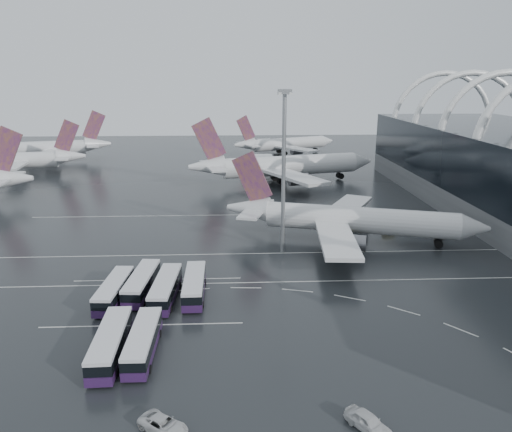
{
  "coord_description": "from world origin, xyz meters",
  "views": [
    {
      "loc": [
        -11.12,
        -78.84,
        33.26
      ],
      "look_at": [
        -6.7,
        13.98,
        7.0
      ],
      "focal_mm": 35.0,
      "sensor_mm": 36.0,
      "label": 1
    }
  ],
  "objects_px": {
    "airliner_main": "(347,220)",
    "van_curve_b": "(368,422)",
    "bus_row_far_b": "(143,341)",
    "gse_cart_belly_a": "(389,229)",
    "bus_row_near_d": "(194,285)",
    "floodlight_mast": "(284,153)",
    "gse_cart_belly_e": "(340,215)",
    "van_curve_a": "(163,425)",
    "jet_remote_mid": "(24,160)",
    "bus_row_near_a": "(114,290)",
    "gse_cart_belly_c": "(347,243)",
    "bus_row_near_b": "(142,283)",
    "airliner_gate_c": "(284,144)",
    "airliner_gate_b": "(281,166)",
    "jet_remote_far": "(55,148)",
    "bus_row_near_c": "(165,288)",
    "bus_row_far_a": "(110,343)",
    "gse_cart_belly_b": "(379,218)",
    "gse_cart_belly_d": "(439,236)"
  },
  "relations": [
    {
      "from": "airliner_main",
      "to": "van_curve_b",
      "type": "bearing_deg",
      "value": -83.54
    },
    {
      "from": "van_curve_b",
      "to": "gse_cart_belly_d",
      "type": "bearing_deg",
      "value": 27.67
    },
    {
      "from": "bus_row_near_c",
      "to": "gse_cart_belly_a",
      "type": "relative_size",
      "value": 5.46
    },
    {
      "from": "airliner_gate_b",
      "to": "gse_cart_belly_e",
      "type": "distance_m",
      "value": 42.58
    },
    {
      "from": "airliner_gate_c",
      "to": "bus_row_far_b",
      "type": "distance_m",
      "value": 164.18
    },
    {
      "from": "jet_remote_mid",
      "to": "gse_cart_belly_c",
      "type": "relative_size",
      "value": 19.56
    },
    {
      "from": "gse_cart_belly_c",
      "to": "gse_cart_belly_b",
      "type": "bearing_deg",
      "value": 56.58
    },
    {
      "from": "van_curve_b",
      "to": "gse_cart_belly_e",
      "type": "bearing_deg",
      "value": 45.67
    },
    {
      "from": "bus_row_near_d",
      "to": "van_curve_b",
      "type": "distance_m",
      "value": 36.85
    },
    {
      "from": "airliner_gate_c",
      "to": "gse_cart_belly_c",
      "type": "xyz_separation_m",
      "value": [
        0.5,
        -121.66,
        -3.77
      ]
    },
    {
      "from": "jet_remote_far",
      "to": "gse_cart_belly_e",
      "type": "xyz_separation_m",
      "value": [
        97.15,
        -87.93,
        -4.54
      ]
    },
    {
      "from": "van_curve_b",
      "to": "airliner_gate_c",
      "type": "bearing_deg",
      "value": 52.54
    },
    {
      "from": "bus_row_near_a",
      "to": "gse_cart_belly_d",
      "type": "distance_m",
      "value": 67.66
    },
    {
      "from": "van_curve_b",
      "to": "gse_cart_belly_c",
      "type": "distance_m",
      "value": 54.79
    },
    {
      "from": "bus_row_near_a",
      "to": "gse_cart_belly_a",
      "type": "relative_size",
      "value": 5.23
    },
    {
      "from": "jet_remote_far",
      "to": "gse_cart_belly_b",
      "type": "bearing_deg",
      "value": 124.89
    },
    {
      "from": "bus_row_far_b",
      "to": "bus_row_near_d",
      "type": "bearing_deg",
      "value": -16.69
    },
    {
      "from": "bus_row_near_b",
      "to": "airliner_gate_c",
      "type": "bearing_deg",
      "value": -9.87
    },
    {
      "from": "airliner_gate_b",
      "to": "airliner_gate_c",
      "type": "bearing_deg",
      "value": 69.29
    },
    {
      "from": "van_curve_a",
      "to": "floodlight_mast",
      "type": "height_order",
      "value": "floodlight_mast"
    },
    {
      "from": "jet_remote_far",
      "to": "van_curve_b",
      "type": "height_order",
      "value": "jet_remote_far"
    },
    {
      "from": "bus_row_near_b",
      "to": "bus_row_near_c",
      "type": "relative_size",
      "value": 0.99
    },
    {
      "from": "gse_cart_belly_a",
      "to": "gse_cart_belly_e",
      "type": "height_order",
      "value": "gse_cart_belly_a"
    },
    {
      "from": "bus_row_near_a",
      "to": "gse_cart_belly_e",
      "type": "distance_m",
      "value": 62.69
    },
    {
      "from": "bus_row_near_d",
      "to": "floodlight_mast",
      "type": "bearing_deg",
      "value": -39.27
    },
    {
      "from": "jet_remote_far",
      "to": "bus_row_near_c",
      "type": "xyz_separation_m",
      "value": [
        60.66,
        -132.18,
        -3.29
      ]
    },
    {
      "from": "bus_row_near_d",
      "to": "bus_row_far_b",
      "type": "distance_m",
      "value": 17.46
    },
    {
      "from": "gse_cart_belly_c",
      "to": "gse_cart_belly_d",
      "type": "distance_m",
      "value": 21.01
    },
    {
      "from": "bus_row_near_c",
      "to": "gse_cart_belly_b",
      "type": "bearing_deg",
      "value": -44.74
    },
    {
      "from": "bus_row_far_b",
      "to": "gse_cart_belly_c",
      "type": "distance_m",
      "value": 51.89
    },
    {
      "from": "airliner_gate_c",
      "to": "van_curve_b",
      "type": "height_order",
      "value": "airliner_gate_c"
    },
    {
      "from": "van_curve_b",
      "to": "gse_cart_belly_a",
      "type": "xyz_separation_m",
      "value": [
        21.24,
        62.45,
        -0.18
      ]
    },
    {
      "from": "gse_cart_belly_a",
      "to": "bus_row_far_a",
      "type": "bearing_deg",
      "value": -135.71
    },
    {
      "from": "bus_row_near_b",
      "to": "gse_cart_belly_e",
      "type": "distance_m",
      "value": 58.26
    },
    {
      "from": "van_curve_b",
      "to": "gse_cart_belly_c",
      "type": "xyz_separation_m",
      "value": [
        10.08,
        53.85,
        -0.26
      ]
    },
    {
      "from": "jet_remote_far",
      "to": "bus_row_near_d",
      "type": "relative_size",
      "value": 3.4
    },
    {
      "from": "jet_remote_far",
      "to": "bus_row_near_d",
      "type": "bearing_deg",
      "value": 101.99
    },
    {
      "from": "bus_row_far_a",
      "to": "floodlight_mast",
      "type": "bearing_deg",
      "value": -35.54
    },
    {
      "from": "airliner_gate_b",
      "to": "bus_row_far_b",
      "type": "xyz_separation_m",
      "value": [
        -26.71,
        -100.8,
        -3.59
      ]
    },
    {
      "from": "bus_row_near_d",
      "to": "gse_cart_belly_e",
      "type": "relative_size",
      "value": 6.2
    },
    {
      "from": "airliner_gate_c",
      "to": "bus_row_far_a",
      "type": "xyz_separation_m",
      "value": [
        -37.56,
        -161.09,
        -2.51
      ]
    },
    {
      "from": "airliner_gate_b",
      "to": "bus_row_far_a",
      "type": "height_order",
      "value": "airliner_gate_b"
    },
    {
      "from": "gse_cart_belly_e",
      "to": "van_curve_a",
      "type": "bearing_deg",
      "value": -114.04
    },
    {
      "from": "airliner_gate_c",
      "to": "gse_cart_belly_a",
      "type": "bearing_deg",
      "value": -108.07
    },
    {
      "from": "bus_row_near_a",
      "to": "bus_row_far_a",
      "type": "distance_m",
      "value": 16.17
    },
    {
      "from": "jet_remote_far",
      "to": "bus_row_near_c",
      "type": "relative_size",
      "value": 3.31
    },
    {
      "from": "bus_row_near_a",
      "to": "van_curve_b",
      "type": "height_order",
      "value": "bus_row_near_a"
    },
    {
      "from": "airliner_gate_b",
      "to": "airliner_gate_c",
      "type": "xyz_separation_m",
      "value": [
        7.0,
        59.87,
        -0.98
      ]
    },
    {
      "from": "bus_row_far_b",
      "to": "gse_cart_belly_a",
      "type": "xyz_separation_m",
      "value": [
        45.37,
        47.6,
        -1.07
      ]
    },
    {
      "from": "jet_remote_mid",
      "to": "bus_row_near_a",
      "type": "height_order",
      "value": "jet_remote_mid"
    }
  ]
}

